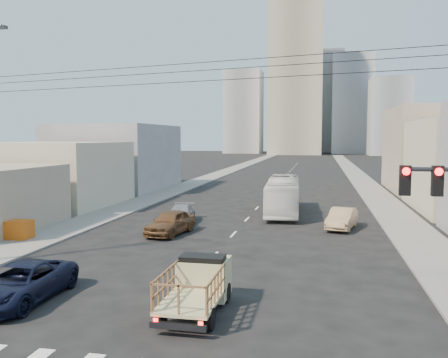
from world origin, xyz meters
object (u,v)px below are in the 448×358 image
(flatbed_pickup, at_px, (197,282))
(sedan_tan, at_px, (342,218))
(navy_pickup, at_px, (21,283))
(crate_stack, at_px, (17,229))
(sedan_brown, at_px, (170,222))
(sedan_grey, at_px, (181,214))
(city_bus, at_px, (283,195))

(flatbed_pickup, height_order, sedan_tan, flatbed_pickup)
(navy_pickup, distance_m, crate_stack, 12.21)
(sedan_tan, distance_m, crate_stack, 21.70)
(sedan_brown, height_order, sedan_grey, sedan_brown)
(flatbed_pickup, xyz_separation_m, sedan_brown, (-5.33, 13.30, -0.29))
(navy_pickup, relative_size, sedan_brown, 1.13)
(navy_pickup, relative_size, city_bus, 0.48)
(flatbed_pickup, bearing_deg, city_bus, 86.79)
(sedan_tan, height_order, sedan_grey, sedan_tan)
(sedan_tan, bearing_deg, sedan_grey, -167.29)
(sedan_brown, bearing_deg, sedan_grey, 107.14)
(navy_pickup, xyz_separation_m, crate_stack, (-7.14, 9.91, -0.05))
(sedan_grey, bearing_deg, flatbed_pickup, -80.05)
(navy_pickup, height_order, crate_stack, navy_pickup)
(city_bus, bearing_deg, sedan_brown, -125.54)
(sedan_grey, bearing_deg, city_bus, 31.37)
(sedan_tan, bearing_deg, crate_stack, -145.53)
(flatbed_pickup, relative_size, sedan_brown, 0.94)
(navy_pickup, bearing_deg, sedan_brown, 82.43)
(city_bus, distance_m, sedan_grey, 9.47)
(city_bus, relative_size, sedan_brown, 2.36)
(navy_pickup, bearing_deg, crate_stack, 125.50)
(sedan_brown, bearing_deg, crate_stack, -147.67)
(flatbed_pickup, relative_size, sedan_grey, 0.98)
(flatbed_pickup, height_order, city_bus, city_bus)
(flatbed_pickup, distance_m, sedan_grey, 18.56)
(sedan_brown, distance_m, sedan_grey, 4.34)
(navy_pickup, xyz_separation_m, sedan_brown, (1.75, 13.63, 0.06))
(city_bus, distance_m, crate_stack, 20.99)
(sedan_brown, xyz_separation_m, sedan_grey, (-0.57, 4.30, -0.15))
(sedan_grey, bearing_deg, crate_stack, -144.64)
(flatbed_pickup, relative_size, navy_pickup, 0.83)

